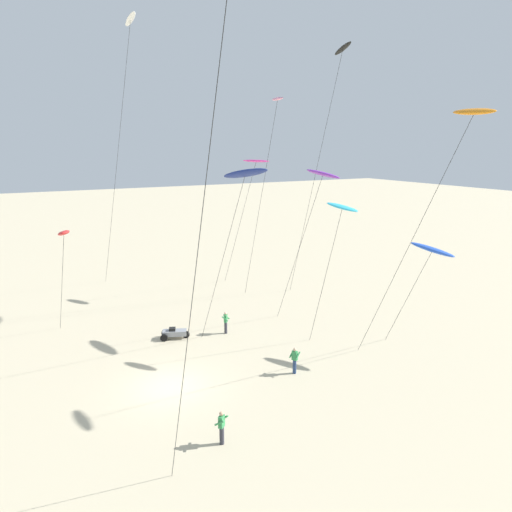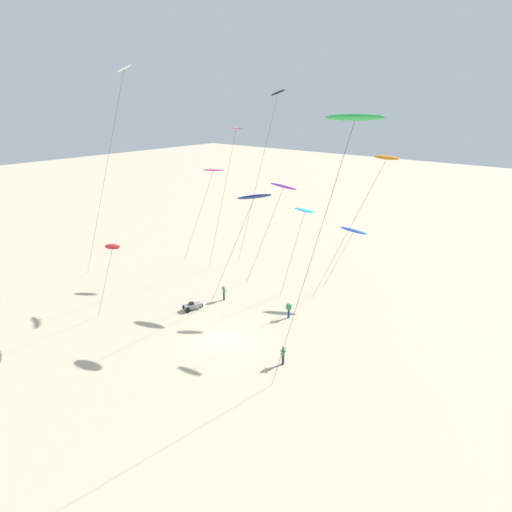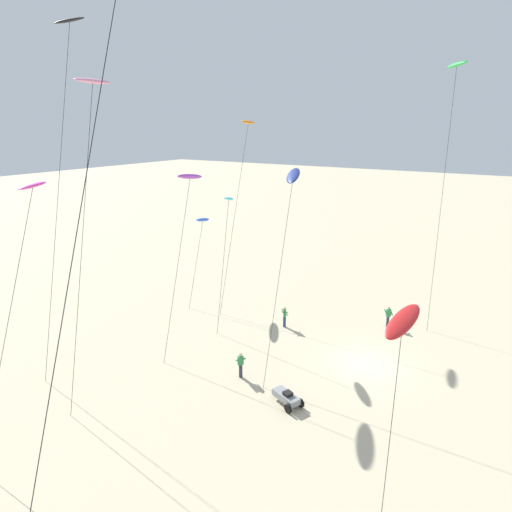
% 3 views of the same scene
% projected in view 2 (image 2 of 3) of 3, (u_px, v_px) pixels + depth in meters
% --- Properties ---
extents(ground_plane, '(260.00, 260.00, 0.00)m').
position_uv_depth(ground_plane, '(223.00, 341.00, 38.49)').
color(ground_plane, beige).
extents(kite_navy, '(6.80, 2.15, 12.55)m').
position_uv_depth(kite_navy, '(254.00, 197.00, 38.75)').
color(kite_navy, navy).
rests_on(kite_navy, ground).
extents(kite_orange, '(7.46, 1.73, 15.51)m').
position_uv_depth(kite_orange, '(386.00, 159.00, 39.07)').
color(kite_orange, orange).
rests_on(kite_orange, ground).
extents(kite_pink, '(5.31, 1.32, 17.38)m').
position_uv_depth(kite_pink, '(236.00, 131.00, 47.51)').
color(kite_pink, pink).
rests_on(kite_pink, ground).
extents(kite_white, '(10.28, 2.08, 23.43)m').
position_uv_depth(kite_white, '(123.00, 74.00, 41.68)').
color(kite_white, white).
rests_on(kite_white, ground).
extents(kite_magenta, '(6.28, 1.98, 12.41)m').
position_uv_depth(kite_magenta, '(213.00, 171.00, 51.59)').
color(kite_magenta, '#D8339E').
rests_on(kite_magenta, ground).
extents(kite_cyan, '(3.56, 1.59, 10.14)m').
position_uv_depth(kite_cyan, '(305.00, 211.00, 43.01)').
color(kite_cyan, '#33BFE0').
rests_on(kite_cyan, ground).
extents(kite_green, '(6.41, 2.38, 19.56)m').
position_uv_depth(kite_green, '(355.00, 120.00, 23.80)').
color(kite_green, green).
rests_on(kite_green, ground).
extents(kite_blue, '(4.44, 1.67, 7.55)m').
position_uv_depth(kite_blue, '(354.00, 231.00, 45.70)').
color(kite_blue, blue).
rests_on(kite_blue, ground).
extents(kite_black, '(6.41, 1.38, 21.30)m').
position_uv_depth(kite_black, '(277.00, 98.00, 48.19)').
color(kite_black, black).
rests_on(kite_black, ground).
extents(kite_purple, '(6.02, 1.50, 12.12)m').
position_uv_depth(kite_purple, '(283.00, 187.00, 44.91)').
color(kite_purple, purple).
rests_on(kite_purple, ground).
extents(kite_red, '(4.53, 1.20, 8.30)m').
position_uv_depth(kite_red, '(112.00, 247.00, 38.58)').
color(kite_red, red).
rests_on(kite_red, ground).
extents(kite_flyer_nearest, '(0.70, 0.69, 1.67)m').
position_uv_depth(kite_flyer_nearest, '(289.00, 310.00, 42.21)').
color(kite_flyer_nearest, navy).
rests_on(kite_flyer_nearest, ground).
extents(kite_flyer_middle, '(0.73, 0.73, 1.67)m').
position_uv_depth(kite_flyer_middle, '(283.00, 355.00, 34.77)').
color(kite_flyer_middle, '#33333D').
rests_on(kite_flyer_middle, ground).
extents(kite_flyer_furthest, '(0.73, 0.72, 1.67)m').
position_uv_depth(kite_flyer_furthest, '(224.00, 292.00, 46.00)').
color(kite_flyer_furthest, '#33333D').
rests_on(kite_flyer_furthest, ground).
extents(beach_buggy, '(1.50, 2.11, 0.82)m').
position_uv_depth(beach_buggy, '(192.00, 306.00, 44.02)').
color(beach_buggy, gray).
rests_on(beach_buggy, ground).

